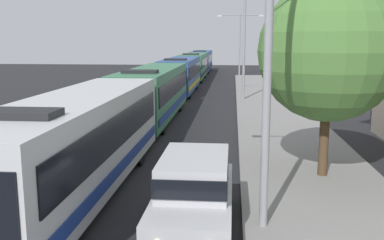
% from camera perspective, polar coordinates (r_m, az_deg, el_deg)
% --- Properties ---
extents(bus_lead, '(2.58, 12.12, 3.21)m').
position_cam_1_polar(bus_lead, '(13.67, -14.49, -2.63)').
color(bus_lead, silver).
rests_on(bus_lead, ground_plane).
extents(bus_second_in_line, '(2.58, 12.40, 3.21)m').
position_cam_1_polar(bus_second_in_line, '(25.83, -4.98, 3.67)').
color(bus_second_in_line, '#33724C').
rests_on(bus_second_in_line, ground_plane).
extents(bus_middle, '(2.58, 11.74, 3.21)m').
position_cam_1_polar(bus_middle, '(39.02, -1.47, 5.97)').
color(bus_middle, '#284C8C').
rests_on(bus_middle, ground_plane).
extents(bus_fourth_in_line, '(2.58, 11.52, 3.21)m').
position_cam_1_polar(bus_fourth_in_line, '(51.91, 0.23, 7.07)').
color(bus_fourth_in_line, '#33724C').
rests_on(bus_fourth_in_line, ground_plane).
extents(bus_rear, '(2.58, 11.84, 3.21)m').
position_cam_1_polar(bus_rear, '(64.71, 1.25, 7.73)').
color(bus_rear, '#284C8C').
rests_on(bus_rear, ground_plane).
extents(white_suv, '(1.86, 4.77, 1.90)m').
position_cam_1_polar(white_suv, '(10.94, 0.30, -9.17)').
color(white_suv, '#B7B7BC').
rests_on(white_suv, ground_plane).
extents(streetlamp_near, '(5.67, 0.28, 8.87)m').
position_cam_1_polar(streetlamp_near, '(10.44, 10.04, 14.75)').
color(streetlamp_near, gray).
rests_on(streetlamp_near, sidewalk).
extents(streetlamp_mid, '(5.49, 0.28, 8.49)m').
position_cam_1_polar(streetlamp_mid, '(34.01, 6.80, 11.35)').
color(streetlamp_mid, gray).
rests_on(streetlamp_mid, sidewalk).
extents(streetlamp_far, '(5.82, 0.28, 7.78)m').
position_cam_1_polar(streetlamp_far, '(57.63, 6.22, 10.58)').
color(streetlamp_far, gray).
rests_on(streetlamp_far, sidewalk).
extents(roadside_tree, '(4.61, 4.61, 6.48)m').
position_cam_1_polar(roadside_tree, '(15.09, 17.32, 8.49)').
color(roadside_tree, '#4C3823').
rests_on(roadside_tree, sidewalk).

